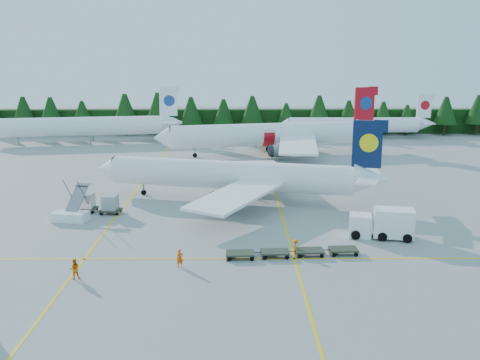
{
  "coord_description": "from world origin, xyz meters",
  "views": [
    {
      "loc": [
        0.52,
        -53.88,
        18.67
      ],
      "look_at": [
        0.93,
        12.45,
        3.5
      ],
      "focal_mm": 40.0,
      "sensor_mm": 36.0,
      "label": 1
    }
  ],
  "objects_px": {
    "airliner_red": "(263,135)",
    "airstairs": "(71,214)",
    "airliner_navy": "(225,175)",
    "service_truck": "(382,223)"
  },
  "relations": [
    {
      "from": "airliner_red",
      "to": "airstairs",
      "type": "height_order",
      "value": "airliner_red"
    },
    {
      "from": "airliner_red",
      "to": "airstairs",
      "type": "relative_size",
      "value": 7.43
    },
    {
      "from": "airliner_navy",
      "to": "airliner_red",
      "type": "height_order",
      "value": "airliner_red"
    },
    {
      "from": "airliner_navy",
      "to": "service_truck",
      "type": "relative_size",
      "value": 5.45
    },
    {
      "from": "service_truck",
      "to": "airstairs",
      "type": "bearing_deg",
      "value": -179.2
    },
    {
      "from": "airstairs",
      "to": "airliner_red",
      "type": "bearing_deg",
      "value": 70.71
    },
    {
      "from": "airliner_navy",
      "to": "airstairs",
      "type": "distance_m",
      "value": 20.28
    },
    {
      "from": "airliner_navy",
      "to": "airliner_red",
      "type": "distance_m",
      "value": 35.26
    },
    {
      "from": "airliner_navy",
      "to": "airliner_red",
      "type": "xyz_separation_m",
      "value": [
        6.81,
        34.59,
        0.53
      ]
    },
    {
      "from": "airliner_navy",
      "to": "airstairs",
      "type": "relative_size",
      "value": 6.4
    }
  ]
}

